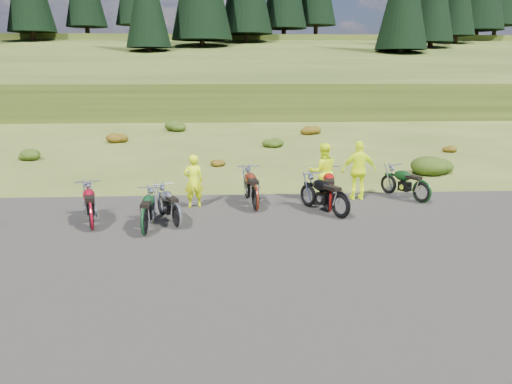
{
  "coord_description": "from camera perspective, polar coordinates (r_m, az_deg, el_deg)",
  "views": [
    {
      "loc": [
        0.11,
        -12.02,
        4.05
      ],
      "look_at": [
        0.87,
        1.28,
        0.78
      ],
      "focal_mm": 35.0,
      "sensor_mm": 36.0,
      "label": 1
    }
  ],
  "objects": [
    {
      "name": "person_right_b",
      "position": [
        16.07,
        11.67,
        2.35
      ],
      "size": [
        1.1,
        0.47,
        1.88
      ],
      "primitive_type": "imported",
      "rotation": [
        0.0,
        0.0,
        3.15
      ],
      "color": "#D5EE0C",
      "rests_on": "ground"
    },
    {
      "name": "motorcycle_5",
      "position": [
        14.11,
        9.58,
        -3.08
      ],
      "size": [
        1.68,
        2.21,
        1.12
      ],
      "primitive_type": null,
      "rotation": [
        0.0,
        0.0,
        2.09
      ],
      "color": "black",
      "rests_on": "ground"
    },
    {
      "name": "shrub_8",
      "position": [
        27.09,
        20.99,
        4.78
      ],
      "size": [
        0.77,
        0.77,
        0.45
      ],
      "primitive_type": "ellipsoid",
      "color": "#5C350B",
      "rests_on": "ground"
    },
    {
      "name": "gravel_pad",
      "position": [
        10.81,
        -3.67,
        -8.24
      ],
      "size": [
        20.0,
        12.0,
        0.04
      ],
      "primitive_type": "cube",
      "color": "black",
      "rests_on": "ground"
    },
    {
      "name": "motorcycle_3",
      "position": [
        13.23,
        -8.98,
        -4.2
      ],
      "size": [
        1.37,
        1.99,
        0.99
      ],
      "primitive_type": null,
      "rotation": [
        0.0,
        0.0,
        2.0
      ],
      "color": "#9C9CA0",
      "rests_on": "ground"
    },
    {
      "name": "ground",
      "position": [
        12.68,
        -3.63,
        -4.85
      ],
      "size": [
        300.0,
        300.0,
        0.0
      ],
      "primitive_type": "plane",
      "color": "#3C4B19",
      "rests_on": "ground"
    },
    {
      "name": "motorcycle_1",
      "position": [
        13.58,
        -18.19,
        -4.26
      ],
      "size": [
        1.26,
        2.17,
        1.08
      ],
      "primitive_type": null,
      "rotation": [
        0.0,
        0.0,
        1.87
      ],
      "color": "maroon",
      "rests_on": "ground"
    },
    {
      "name": "hill_slope",
      "position": [
        62.15,
        -3.44,
        10.05
      ],
      "size": [
        300.0,
        45.97,
        9.37
      ],
      "primitive_type": null,
      "rotation": [
        0.14,
        0.0,
        0.0
      ],
      "color": "#283A13",
      "rests_on": "ground"
    },
    {
      "name": "shrub_7",
      "position": [
        21.11,
        19.63,
        3.21
      ],
      "size": [
        1.56,
        1.56,
        0.92
      ],
      "primitive_type": "ellipsoid",
      "color": "#20350D",
      "rests_on": "ground"
    },
    {
      "name": "motorcycle_6",
      "position": [
        14.72,
        8.38,
        -2.32
      ],
      "size": [
        1.04,
        2.29,
        1.16
      ],
      "primitive_type": null,
      "rotation": [
        0.0,
        0.0,
        1.43
      ],
      "color": "maroon",
      "rests_on": "ground"
    },
    {
      "name": "person_right_a",
      "position": [
        15.75,
        7.65,
        2.19
      ],
      "size": [
        0.92,
        0.74,
        1.82
      ],
      "primitive_type": "imported",
      "rotation": [
        0.0,
        0.0,
        3.2
      ],
      "color": "#D5EE0C",
      "rests_on": "ground"
    },
    {
      "name": "shrub_3",
      "position": [
        34.28,
        -9.07,
        7.63
      ],
      "size": [
        1.56,
        1.56,
        0.92
      ],
      "primitive_type": "ellipsoid",
      "color": "#20350D",
      "rests_on": "ground"
    },
    {
      "name": "shrub_2",
      "position": [
        29.53,
        -15.7,
        6.17
      ],
      "size": [
        1.3,
        1.3,
        0.77
      ],
      "primitive_type": "ellipsoid",
      "color": "#5C350B",
      "rests_on": "ground"
    },
    {
      "name": "motorcycle_7",
      "position": [
        16.31,
        18.32,
        -1.29
      ],
      "size": [
        1.59,
        2.08,
        1.06
      ],
      "primitive_type": null,
      "rotation": [
        0.0,
        0.0,
        2.09
      ],
      "color": "black",
      "rests_on": "ground"
    },
    {
      "name": "hill_plateau",
      "position": [
        122.09,
        -3.42,
        11.89
      ],
      "size": [
        300.0,
        90.0,
        9.17
      ],
      "primitive_type": "cube",
      "color": "#283A13",
      "rests_on": "ground"
    },
    {
      "name": "shrub_6",
      "position": [
        32.46,
        6.15,
        7.25
      ],
      "size": [
        1.3,
        1.3,
        0.77
      ],
      "primitive_type": "ellipsoid",
      "color": "#5C350B",
      "rests_on": "ground"
    },
    {
      "name": "motorcycle_2",
      "position": [
        12.8,
        -12.56,
        -4.98
      ],
      "size": [
        0.66,
        1.94,
        1.02
      ],
      "primitive_type": null,
      "rotation": [
        0.0,
        0.0,
        1.56
      ],
      "color": "black",
      "rests_on": "ground"
    },
    {
      "name": "person_middle",
      "position": [
        14.95,
        -7.15,
        1.13
      ],
      "size": [
        0.65,
        0.5,
        1.6
      ],
      "primitive_type": "imported",
      "rotation": [
        0.0,
        0.0,
        3.37
      ],
      "color": "#D5EE0C",
      "rests_on": "ground"
    },
    {
      "name": "shrub_1",
      "position": [
        25.35,
        -24.62,
        4.06
      ],
      "size": [
        1.03,
        1.03,
        0.61
      ],
      "primitive_type": "ellipsoid",
      "color": "#20350D",
      "rests_on": "ground"
    },
    {
      "name": "shrub_4",
      "position": [
        21.57,
        -4.6,
        3.55
      ],
      "size": [
        0.77,
        0.77,
        0.45
      ],
      "primitive_type": "ellipsoid",
      "color": "#5C350B",
      "rests_on": "ground"
    },
    {
      "name": "shrub_5",
      "position": [
        26.89,
        1.85,
        5.8
      ],
      "size": [
        1.03,
        1.03,
        0.61
      ],
      "primitive_type": "ellipsoid",
      "color": "#20350D",
      "rests_on": "ground"
    },
    {
      "name": "motorcycle_4",
      "position": [
        14.61,
        -0.05,
        -2.29
      ],
      "size": [
        1.01,
        2.27,
        1.15
      ],
      "primitive_type": null,
      "rotation": [
        0.0,
        0.0,
        1.7
      ],
      "color": "#531A0D",
      "rests_on": "ground"
    }
  ]
}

